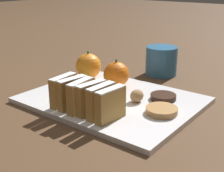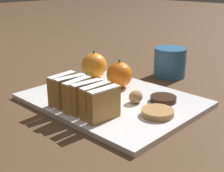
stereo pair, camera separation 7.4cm
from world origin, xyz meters
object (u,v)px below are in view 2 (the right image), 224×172
Objects in this scene: orange_near at (119,75)px; walnut at (136,97)px; coffee_mug at (170,62)px; orange_far at (94,66)px; chocolate_cookie at (163,99)px.

orange_near reaches higher than walnut.
coffee_mug is at bearing 17.10° from walnut.
orange_far is 2.23× the size of walnut.
orange_far is 0.22m from walnut.
coffee_mug is at bearing -33.15° from orange_far.
chocolate_cookie is (-0.01, -0.25, -0.03)m from orange_far.
orange_far is 0.64× the size of coffee_mug.
orange_far is at bearing 146.85° from coffee_mug.
walnut reaches higher than chocolate_cookie.
orange_far is (0.01, 0.11, 0.00)m from orange_near.
orange_near is at bearing 174.35° from coffee_mug.
orange_near is 0.60× the size of coffee_mug.
orange_near is 1.24× the size of chocolate_cookie.
walnut is (-0.05, -0.10, -0.02)m from orange_near.
walnut is 0.27m from coffee_mug.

